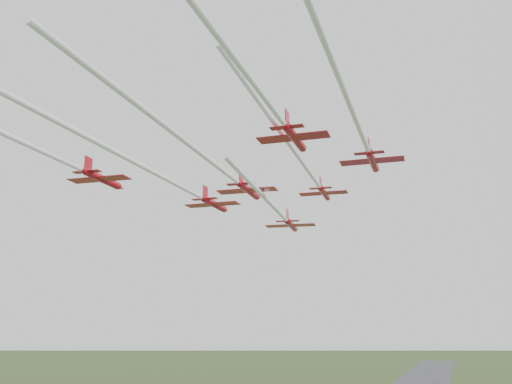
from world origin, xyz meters
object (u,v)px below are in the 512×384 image
(jet_row2_right, at_px, (307,169))
(jet_row3_left, at_px, (41,151))
(jet_lead, at_px, (280,214))
(jet_row4_right, at_px, (264,97))
(jet_row3_right, at_px, (359,127))
(jet_row2_left, at_px, (166,179))
(jet_row3_mid, at_px, (217,166))

(jet_row2_right, xyz_separation_m, jet_row3_left, (-30.88, -16.99, 0.74))
(jet_lead, xyz_separation_m, jet_row2_right, (9.34, -17.74, 2.38))
(jet_row3_left, xyz_separation_m, jet_row4_right, (33.82, -10.20, -1.41))
(jet_row3_right, distance_m, jet_row4_right, 16.48)
(jet_row3_right, bearing_deg, jet_row3_left, -175.02)
(jet_row2_left, bearing_deg, jet_row3_left, -126.09)
(jet_row3_left, distance_m, jet_row3_mid, 22.93)
(jet_row2_left, height_order, jet_row3_right, jet_row3_right)
(jet_row3_left, bearing_deg, jet_row2_right, 25.60)
(jet_row2_right, bearing_deg, jet_row2_left, -177.36)
(jet_row3_left, xyz_separation_m, jet_row3_right, (40.15, 4.93, 0.11))
(jet_lead, bearing_deg, jet_row2_left, -125.85)
(jet_row2_left, relative_size, jet_row3_right, 1.22)
(jet_row3_left, distance_m, jet_row4_right, 35.36)
(jet_lead, bearing_deg, jet_row3_left, -128.30)
(jet_lead, xyz_separation_m, jet_row2_left, (-11.28, -20.06, 2.16))
(jet_row2_left, relative_size, jet_row4_right, 1.39)
(jet_row3_left, height_order, jet_row4_right, jet_row3_left)
(jet_row3_mid, bearing_deg, jet_row3_right, -10.11)
(jet_row4_right, bearing_deg, jet_row3_left, 161.11)
(jet_row2_left, bearing_deg, jet_row2_right, 5.28)
(jet_lead, distance_m, jet_row3_right, 35.28)
(jet_row3_right, xyz_separation_m, jet_row4_right, (-6.33, -15.14, -1.52))
(jet_row3_mid, bearing_deg, jet_row2_right, 43.59)
(jet_row2_left, relative_size, jet_row3_left, 1.15)
(jet_row3_mid, distance_m, jet_row4_right, 21.25)
(jet_row3_left, relative_size, jet_row3_right, 1.07)
(jet_row2_left, height_order, jet_row2_right, jet_row2_left)
(jet_row2_left, xyz_separation_m, jet_row2_right, (20.63, 2.32, 0.22))
(jet_row2_left, relative_size, jet_row3_mid, 1.24)
(jet_row3_left, bearing_deg, jet_row4_right, -20.01)
(jet_row3_mid, distance_m, jet_row3_right, 18.77)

